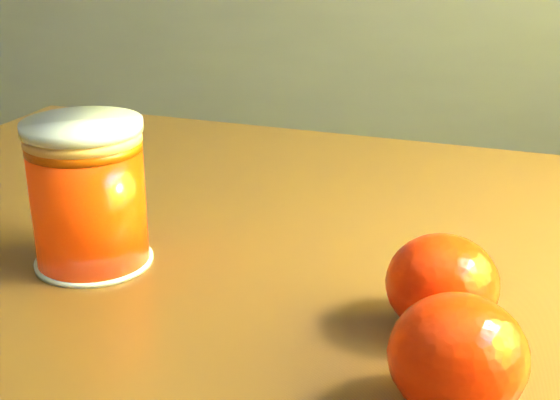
# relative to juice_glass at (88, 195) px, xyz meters

# --- Properties ---
(kitchen_counter) EXTENTS (3.15, 0.60, 0.90)m
(kitchen_counter) POSITION_rel_juice_glass_xyz_m (-0.68, 1.41, -0.34)
(kitchen_counter) COLOR #56565B
(kitchen_counter) RESTS_ON ground
(juice_glass) EXTENTS (0.08, 0.08, 0.10)m
(juice_glass) POSITION_rel_juice_glass_xyz_m (0.00, 0.00, 0.00)
(juice_glass) COLOR #F23304
(juice_glass) RESTS_ON table
(orange_front) EXTENTS (0.07, 0.07, 0.06)m
(orange_front) POSITION_rel_juice_glass_xyz_m (0.23, -0.13, -0.02)
(orange_front) COLOR #FF2905
(orange_front) RESTS_ON table
(orange_back) EXTENTS (0.08, 0.08, 0.06)m
(orange_back) POSITION_rel_juice_glass_xyz_m (0.23, -0.05, -0.02)
(orange_back) COLOR #FF2905
(orange_back) RESTS_ON table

